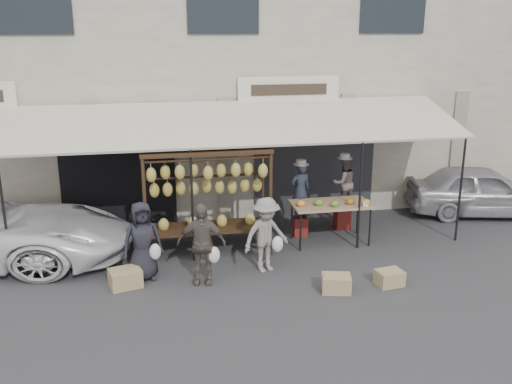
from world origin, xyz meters
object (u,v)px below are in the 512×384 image
(customer_left, at_px, (142,241))
(crate_far, at_px, (125,278))
(crate_near_a, at_px, (336,283))
(banana_rack, at_px, (207,181))
(crate_near_b, at_px, (389,278))
(vendor_right, at_px, (344,183))
(vendor_left, at_px, (300,190))
(sedan, at_px, (482,190))
(produce_table, at_px, (331,205))
(customer_mid, at_px, (201,244))
(customer_right, at_px, (266,235))

(customer_left, bearing_deg, crate_far, -152.82)
(crate_near_a, bearing_deg, banana_rack, 132.77)
(customer_left, bearing_deg, crate_near_b, -26.35)
(vendor_right, relative_size, crate_near_a, 2.42)
(crate_near_b, bearing_deg, vendor_left, 108.54)
(crate_near_b, bearing_deg, crate_near_a, -176.87)
(banana_rack, height_order, sedan, banana_rack)
(banana_rack, xyz_separation_m, produce_table, (2.69, 0.07, -0.70))
(vendor_left, bearing_deg, sedan, 178.66)
(customer_mid, xyz_separation_m, sedan, (7.27, 2.58, -0.14))
(produce_table, relative_size, vendor_left, 1.36)
(vendor_left, xyz_separation_m, customer_right, (-1.15, -1.73, -0.32))
(customer_mid, distance_m, crate_near_a, 2.54)
(vendor_right, xyz_separation_m, crate_far, (-4.93, -2.23, -0.93))
(crate_near_b, bearing_deg, customer_right, 152.88)
(customer_left, distance_m, crate_near_a, 3.64)
(produce_table, bearing_deg, crate_far, -162.58)
(customer_mid, bearing_deg, customer_right, 26.20)
(customer_left, distance_m, customer_mid, 1.12)
(customer_right, relative_size, crate_near_a, 2.90)
(produce_table, bearing_deg, customer_left, -164.80)
(crate_near_a, relative_size, crate_far, 0.91)
(crate_near_a, bearing_deg, sedan, 34.61)
(vendor_left, distance_m, sedan, 4.91)
(produce_table, distance_m, customer_right, 2.06)
(customer_mid, relative_size, customer_right, 1.04)
(banana_rack, relative_size, vendor_right, 2.11)
(customer_left, relative_size, crate_near_a, 2.97)
(produce_table, relative_size, crate_near_a, 3.34)
(customer_right, height_order, crate_near_b, customer_right)
(customer_right, bearing_deg, crate_near_a, -66.71)
(produce_table, height_order, customer_right, customer_right)
(crate_far, bearing_deg, crate_near_b, -10.33)
(banana_rack, distance_m, vendor_left, 2.30)
(banana_rack, bearing_deg, customer_mid, -101.00)
(vendor_right, bearing_deg, customer_left, 14.01)
(banana_rack, height_order, crate_near_a, banana_rack)
(vendor_right, bearing_deg, customer_right, 32.72)
(crate_near_a, bearing_deg, vendor_right, 68.97)
(vendor_left, bearing_deg, customer_left, 17.68)
(produce_table, bearing_deg, crate_near_b, -79.78)
(banana_rack, relative_size, customer_left, 1.72)
(vendor_left, bearing_deg, crate_far, 19.04)
(crate_far, distance_m, sedan, 9.04)
(crate_far, bearing_deg, vendor_left, 26.92)
(customer_right, relative_size, sedan, 0.40)
(crate_near_a, bearing_deg, customer_left, 160.46)
(customer_mid, distance_m, crate_far, 1.52)
(vendor_left, distance_m, crate_far, 4.37)
(produce_table, relative_size, customer_left, 1.13)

